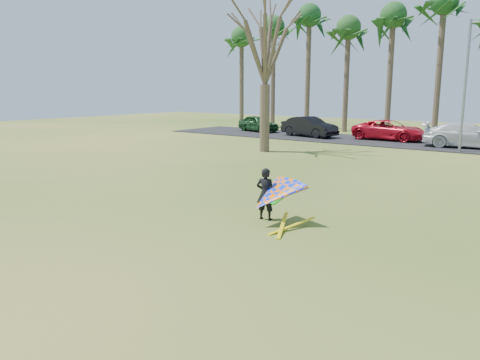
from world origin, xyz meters
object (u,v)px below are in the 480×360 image
Objects in this scene: car_3 at (468,135)px; kite_flyer at (273,196)px; car_0 at (258,123)px; car_1 at (309,127)px; car_2 at (389,130)px; streetlight at (469,80)px; bare_tree_left at (265,39)px.

kite_flyer is at bearing 170.33° from car_3.
car_1 is (6.05, -1.26, 0.07)m from car_0.
car_2 is at bearing 67.40° from car_3.
car_3 is at bearing -79.19° from car_1.
car_2 is (6.20, 1.34, -0.05)m from car_1.
car_0 is (-18.35, 3.88, -3.66)m from streetlight.
car_1 is at bearing 103.19° from car_2.
kite_flyer reaches higher than car_0.
car_1 is 25.63m from kite_flyer.
car_0 is 0.89× the size of car_1.
car_3 is at bearing 95.85° from streetlight.
car_1 is 2.06× the size of kite_flyer.
streetlight is at bearing 87.87° from kite_flyer.
car_1 is at bearing 102.56° from bare_tree_left.
car_3 is at bearing -78.59° from car_0.
bare_tree_left is 1.97× the size of car_1.
bare_tree_left is 1.21× the size of streetlight.
car_1 is 0.90× the size of car_2.
car_3 is 2.36× the size of kite_flyer.
car_3 is 22.75m from kite_flyer.
streetlight is 20.60m from kite_flyer.
streetlight is 4.37m from car_3.
bare_tree_left is at bearing 160.72° from car_2.
bare_tree_left reaches higher than streetlight.
kite_flyer is (17.60, -24.14, 0.04)m from car_0.
car_0 is 18.15m from car_3.
car_3 reaches higher than car_2.
car_3 is at bearing 43.74° from bare_tree_left.
car_2 is (12.24, 0.08, 0.02)m from car_0.
car_2 is at bearing -73.80° from car_0.
bare_tree_left is 14.93m from car_0.
car_0 is 1.82× the size of kite_flyer.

